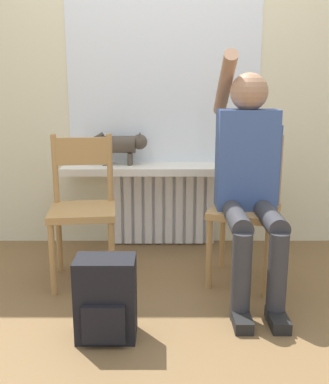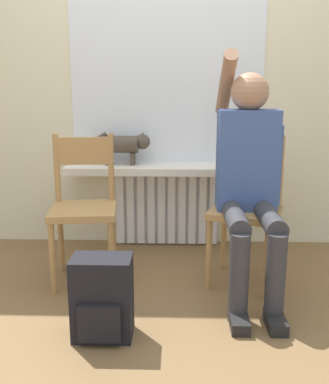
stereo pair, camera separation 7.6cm
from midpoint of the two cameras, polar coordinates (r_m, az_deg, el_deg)
ground_plane at (r=2.38m, az=0.48°, el=-15.94°), size 12.00×12.00×0.00m
wall_with_window at (r=3.31m, az=1.01°, el=16.57°), size 7.00×0.06×2.70m
radiator at (r=3.35m, az=0.92°, el=-1.92°), size 0.76×0.08×0.57m
windowsill at (r=3.18m, az=0.91°, el=2.95°), size 1.42×0.30×0.05m
window_glass at (r=3.27m, az=0.99°, el=14.51°), size 1.36×0.01×1.23m
chair_left at (r=2.73m, az=-9.45°, el=-1.75°), size 0.42×0.42×0.88m
chair_right at (r=2.72m, az=11.18°, el=-1.91°), size 0.49×0.49×0.88m
person at (r=2.55m, az=11.56°, el=2.40°), size 0.36×1.03×1.36m
cat at (r=3.20m, az=-4.39°, el=6.05°), size 0.47×0.12×0.23m
backpack at (r=2.17m, az=-6.89°, el=-13.29°), size 0.28×0.21×0.40m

